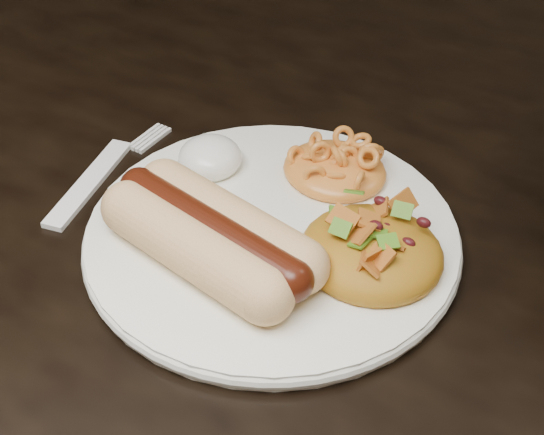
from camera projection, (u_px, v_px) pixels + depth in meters
The scene contains 7 objects.
table at pixel (301, 315), 0.61m from camera, with size 1.60×0.90×0.75m.
plate at pixel (272, 237), 0.52m from camera, with size 0.23×0.23×0.01m, color white.
hotdog at pixel (211, 235), 0.49m from camera, with size 0.13×0.08×0.03m.
mac_and_cheese at pixel (335, 159), 0.55m from camera, with size 0.07×0.06×0.03m, color orange.
sour_cream at pixel (210, 151), 0.56m from camera, with size 0.04×0.04×0.03m, color white.
taco_salad at pixel (372, 242), 0.49m from camera, with size 0.09×0.08×0.04m.
fork at pixel (89, 183), 0.57m from camera, with size 0.02×0.15×0.00m, color white.
Camera 1 is at (0.21, -0.36, 1.10)m, focal length 55.00 mm.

